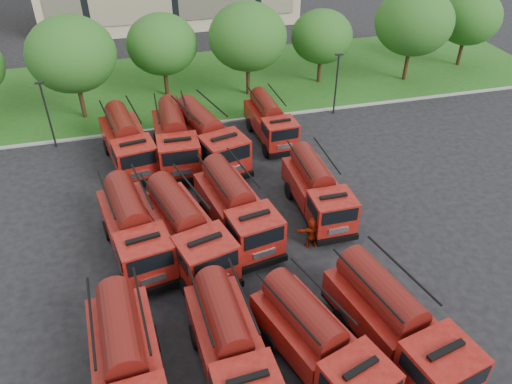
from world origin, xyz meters
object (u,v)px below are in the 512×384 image
firefighter_2 (408,341)px  firefighter_5 (311,246)px  fire_truck_2 (318,343)px  fire_truck_9 (175,138)px  fire_truck_8 (127,142)px  firefighter_4 (223,316)px  fire_truck_3 (396,324)px  fire_truck_7 (317,190)px  firefighter_3 (383,354)px  fire_truck_1 (231,346)px  fire_truck_5 (186,230)px  fire_truck_11 (270,121)px  fire_truck_0 (127,367)px  fire_truck_10 (208,138)px  fire_truck_6 (236,208)px  fire_truck_4 (134,228)px

firefighter_2 → firefighter_5: 7.60m
fire_truck_2 → fire_truck_9: bearing=83.3°
fire_truck_8 → firefighter_4: 15.65m
fire_truck_3 → fire_truck_7: fire_truck_3 is taller
fire_truck_7 → firefighter_3: 10.75m
fire_truck_1 → fire_truck_5: bearing=92.0°
fire_truck_3 → fire_truck_7: bearing=75.9°
fire_truck_11 → fire_truck_8: bearing=-177.9°
fire_truck_9 → firefighter_5: (6.14, -11.06, -1.77)m
fire_truck_2 → firefighter_2: bearing=-14.8°
firefighter_2 → firefighter_5: size_ratio=0.84×
fire_truck_0 → fire_truck_9: size_ratio=1.01×
fire_truck_3 → fire_truck_10: 18.67m
fire_truck_7 → fire_truck_10: (-5.31, 7.51, 0.22)m
firefighter_5 → fire_truck_10: bearing=-61.5°
firefighter_3 → fire_truck_11: bearing=-122.5°
fire_truck_0 → fire_truck_6: (6.42, 9.10, -0.03)m
fire_truck_6 → fire_truck_2: bearing=-92.9°
fire_truck_5 → fire_truck_0: bearing=-129.0°
fire_truck_0 → fire_truck_3: bearing=-8.0°
fire_truck_9 → fire_truck_1: bearing=-88.8°
fire_truck_9 → fire_truck_11: size_ratio=1.15×
fire_truck_4 → firefighter_3: bearing=-53.5°
fire_truck_11 → fire_truck_2: bearing=-102.9°
firefighter_2 → fire_truck_8: bearing=3.5°
fire_truck_0 → firefighter_2: (12.31, -0.48, -1.76)m
firefighter_5 → firefighter_3: bearing=102.8°
fire_truck_5 → fire_truck_7: bearing=-1.6°
fire_truck_4 → fire_truck_5: fire_truck_5 is taller
fire_truck_6 → fire_truck_5: bearing=-166.7°
fire_truck_2 → firefighter_4: size_ratio=3.97×
fire_truck_3 → firefighter_4: 8.05m
firefighter_2 → fire_truck_3: bearing=73.5°
fire_truck_9 → firefighter_4: size_ratio=4.08×
fire_truck_3 → fire_truck_10: size_ratio=0.97×
fire_truck_2 → firefighter_5: size_ratio=4.00×
fire_truck_7 → firefighter_5: size_ratio=3.70×
fire_truck_2 → fire_truck_10: size_ratio=0.90×
fire_truck_7 → fire_truck_8: bearing=141.4°
fire_truck_0 → fire_truck_9: 18.34m
fire_truck_8 → fire_truck_6: bearing=-68.2°
fire_truck_7 → fire_truck_1: bearing=-127.4°
firefighter_5 → fire_truck_5: bearing=-0.2°
fire_truck_0 → firefighter_5: fire_truck_0 is taller
fire_truck_8 → fire_truck_9: fire_truck_9 is taller
fire_truck_10 → firefighter_4: size_ratio=4.39×
firefighter_4 → fire_truck_2: bearing=-173.6°
fire_truck_1 → fire_truck_3: bearing=-9.6°
fire_truck_11 → firefighter_3: fire_truck_11 is taller
fire_truck_0 → firefighter_3: bearing=-8.9°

